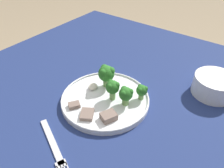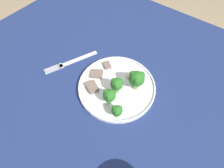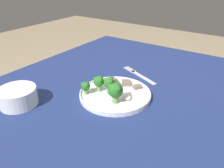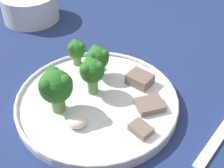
# 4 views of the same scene
# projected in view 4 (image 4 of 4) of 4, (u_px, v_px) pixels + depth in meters

# --- Properties ---
(table) EXTENTS (1.21, 1.03, 0.74)m
(table) POSITION_uv_depth(u_px,v_px,m) (114.00, 154.00, 0.54)
(table) COLOR navy
(table) RESTS_ON ground_plane
(dinner_plate) EXTENTS (0.26, 0.26, 0.02)m
(dinner_plate) POSITION_uv_depth(u_px,v_px,m) (97.00, 101.00, 0.49)
(dinner_plate) COLOR white
(dinner_plate) RESTS_ON table
(cream_bowl) EXTENTS (0.13, 0.13, 0.06)m
(cream_bowl) POSITION_uv_depth(u_px,v_px,m) (30.00, 7.00, 0.70)
(cream_bowl) COLOR white
(cream_bowl) RESTS_ON table
(broccoli_floret_near_rim_left) EXTENTS (0.05, 0.05, 0.07)m
(broccoli_floret_near_rim_left) POSITION_uv_depth(u_px,v_px,m) (56.00, 86.00, 0.45)
(broccoli_floret_near_rim_left) COLOR #709E56
(broccoli_floret_near_rim_left) RESTS_ON dinner_plate
(broccoli_floret_center_left) EXTENTS (0.04, 0.04, 0.06)m
(broccoli_floret_center_left) POSITION_uv_depth(u_px,v_px,m) (97.00, 58.00, 0.52)
(broccoli_floret_center_left) COLOR #709E56
(broccoli_floret_center_left) RESTS_ON dinner_plate
(broccoli_floret_back_left) EXTENTS (0.04, 0.04, 0.06)m
(broccoli_floret_back_left) POSITION_uv_depth(u_px,v_px,m) (92.00, 71.00, 0.48)
(broccoli_floret_back_left) COLOR #709E56
(broccoli_floret_back_left) RESTS_ON dinner_plate
(broccoli_floret_front_left) EXTENTS (0.03, 0.03, 0.05)m
(broccoli_floret_front_left) POSITION_uv_depth(u_px,v_px,m) (76.00, 50.00, 0.55)
(broccoli_floret_front_left) COLOR #709E56
(broccoli_floret_front_left) RESTS_ON dinner_plate
(meat_slice_front_slice) EXTENTS (0.05, 0.04, 0.02)m
(meat_slice_front_slice) POSITION_uv_depth(u_px,v_px,m) (140.00, 79.00, 0.52)
(meat_slice_front_slice) COLOR #756056
(meat_slice_front_slice) RESTS_ON dinner_plate
(meat_slice_middle_slice) EXTENTS (0.05, 0.05, 0.01)m
(meat_slice_middle_slice) POSITION_uv_depth(u_px,v_px,m) (150.00, 105.00, 0.48)
(meat_slice_middle_slice) COLOR #756056
(meat_slice_middle_slice) RESTS_ON dinner_plate
(meat_slice_rear_slice) EXTENTS (0.04, 0.04, 0.01)m
(meat_slice_rear_slice) POSITION_uv_depth(u_px,v_px,m) (141.00, 129.00, 0.44)
(meat_slice_rear_slice) COLOR #756056
(meat_slice_rear_slice) RESTS_ON dinner_plate
(sauce_dollop) EXTENTS (0.03, 0.03, 0.02)m
(sauce_dollop) POSITION_uv_depth(u_px,v_px,m) (77.00, 121.00, 0.45)
(sauce_dollop) COLOR silver
(sauce_dollop) RESTS_ON dinner_plate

